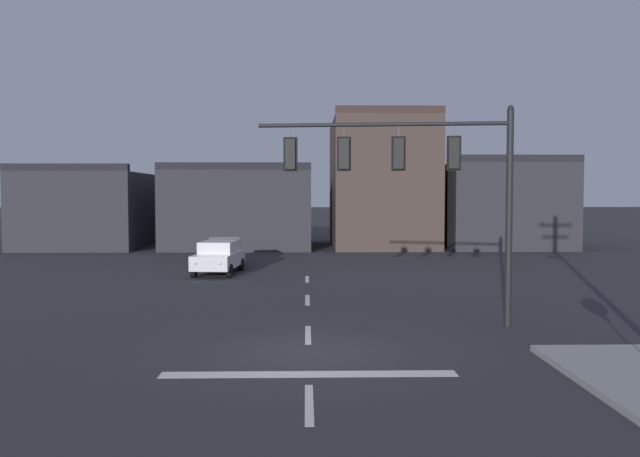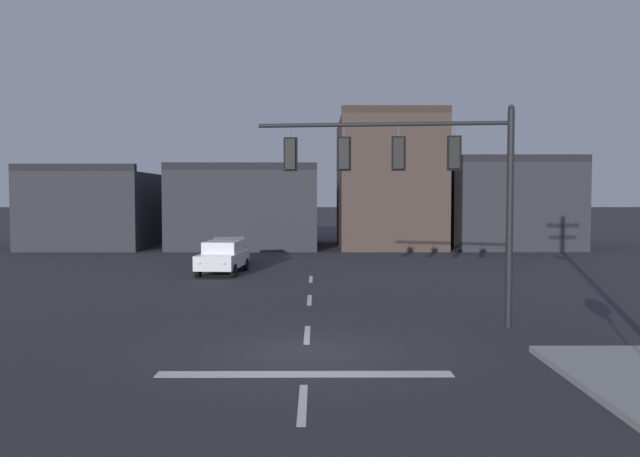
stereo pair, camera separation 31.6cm
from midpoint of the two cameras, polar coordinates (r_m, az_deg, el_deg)
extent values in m
plane|color=#2B2B30|center=(16.34, -1.59, -10.73)|extent=(400.00, 400.00, 0.00)
cube|color=silver|center=(14.41, -1.64, -12.59)|extent=(6.40, 0.50, 0.01)
cube|color=silver|center=(12.49, -1.70, -15.04)|extent=(0.16, 2.40, 0.01)
cube|color=silver|center=(18.29, -1.55, -9.24)|extent=(0.16, 2.40, 0.01)
cube|color=silver|center=(24.19, -1.48, -6.25)|extent=(0.16, 2.40, 0.01)
cube|color=silver|center=(30.13, -1.43, -4.44)|extent=(0.16, 2.40, 0.01)
cylinder|color=black|center=(19.75, 15.73, 0.79)|extent=(0.20, 0.20, 6.32)
cylinder|color=black|center=(19.54, 4.99, 9.04)|extent=(7.35, 0.99, 0.12)
sphere|color=black|center=(19.90, 15.86, 10.07)|extent=(0.18, 0.18, 0.18)
cylinder|color=#56565B|center=(19.61, 11.16, 8.28)|extent=(0.03, 0.03, 0.35)
cube|color=black|center=(19.56, 11.15, 6.46)|extent=(0.33, 0.27, 0.90)
sphere|color=red|center=(19.71, 11.12, 7.25)|extent=(0.20, 0.20, 0.20)
sphere|color=#2D2314|center=(19.69, 11.11, 6.43)|extent=(0.20, 0.20, 0.20)
sphere|color=black|center=(19.67, 11.10, 5.62)|extent=(0.20, 0.20, 0.20)
cube|color=black|center=(19.54, 11.15, 6.46)|extent=(0.42, 0.08, 1.02)
cylinder|color=#56565B|center=(19.52, 6.41, 8.34)|extent=(0.03, 0.03, 0.35)
cube|color=black|center=(19.47, 6.40, 6.51)|extent=(0.33, 0.27, 0.90)
sphere|color=red|center=(19.62, 6.40, 7.31)|extent=(0.20, 0.20, 0.20)
sphere|color=#2D2314|center=(19.60, 6.40, 6.49)|extent=(0.20, 0.20, 0.20)
sphere|color=black|center=(19.58, 6.39, 5.67)|extent=(0.20, 0.20, 0.20)
cube|color=black|center=(19.45, 6.41, 6.51)|extent=(0.42, 0.08, 1.02)
cylinder|color=#56565B|center=(19.56, 1.65, 8.35)|extent=(0.03, 0.03, 0.35)
cube|color=black|center=(19.51, 1.65, 6.52)|extent=(0.33, 0.27, 0.90)
sphere|color=red|center=(19.66, 1.68, 7.31)|extent=(0.20, 0.20, 0.20)
sphere|color=#2D2314|center=(19.64, 1.68, 6.50)|extent=(0.20, 0.20, 0.20)
sphere|color=black|center=(19.63, 1.68, 5.68)|extent=(0.20, 0.20, 0.20)
cube|color=black|center=(19.49, 1.65, 6.52)|extent=(0.42, 0.08, 1.02)
cylinder|color=#56565B|center=(19.73, -3.05, 8.30)|extent=(0.03, 0.03, 0.35)
cube|color=black|center=(19.69, -3.05, 6.48)|extent=(0.33, 0.27, 0.90)
sphere|color=red|center=(19.83, -2.99, 7.27)|extent=(0.20, 0.20, 0.20)
sphere|color=#2D2314|center=(19.81, -2.99, 6.46)|extent=(0.20, 0.20, 0.20)
sphere|color=black|center=(19.80, -2.99, 5.65)|extent=(0.20, 0.20, 0.20)
cube|color=black|center=(19.67, -3.06, 6.49)|extent=(0.42, 0.08, 1.02)
cube|color=silver|center=(32.49, -9.12, -2.70)|extent=(2.18, 4.54, 0.70)
cube|color=silver|center=(32.58, -9.07, -1.57)|extent=(1.81, 2.60, 0.56)
cube|color=#2D3842|center=(31.83, -9.38, -1.72)|extent=(1.54, 0.38, 0.47)
cube|color=#2D3842|center=(33.72, -8.63, -1.45)|extent=(1.53, 0.35, 0.46)
cylinder|color=black|center=(30.93, -8.18, -3.68)|extent=(0.28, 0.66, 0.64)
cylinder|color=black|center=(31.33, -11.23, -3.63)|extent=(0.28, 0.66, 0.64)
cylinder|color=black|center=(33.76, -7.16, -3.12)|extent=(0.28, 0.66, 0.64)
cylinder|color=black|center=(34.13, -9.96, -3.08)|extent=(0.28, 0.66, 0.64)
sphere|color=silver|center=(30.24, -8.98, -3.02)|extent=(0.16, 0.16, 0.16)
sphere|color=silver|center=(30.51, -11.10, -2.99)|extent=(0.16, 0.16, 0.16)
cube|color=maroon|center=(34.60, -8.32, -2.22)|extent=(1.37, 0.16, 0.12)
cube|color=slate|center=(36.74, -8.62, -2.05)|extent=(2.39, 4.61, 0.70)
cube|color=slate|center=(36.54, -8.62, -1.09)|extent=(1.93, 2.66, 0.56)
cube|color=#2D3842|center=(37.31, -8.64, -1.04)|extent=(1.54, 0.46, 0.47)
cube|color=#2D3842|center=(35.38, -8.60, -1.25)|extent=(1.54, 0.43, 0.46)
cylinder|color=black|center=(38.22, -9.91, -2.44)|extent=(0.31, 0.66, 0.64)
cylinder|color=black|center=(38.24, -7.36, -2.42)|extent=(0.31, 0.66, 0.64)
cylinder|color=black|center=(35.33, -9.97, -2.88)|extent=(0.31, 0.66, 0.64)
cylinder|color=black|center=(35.35, -7.21, -2.85)|extent=(0.31, 0.66, 0.64)
sphere|color=silver|center=(38.91, -9.50, -1.71)|extent=(0.16, 0.16, 0.16)
sphere|color=silver|center=(38.92, -7.81, -1.70)|extent=(0.16, 0.16, 0.16)
cube|color=maroon|center=(34.56, -8.58, -2.23)|extent=(1.36, 0.23, 0.12)
cube|color=#2D2D33|center=(50.95, -19.92, 1.48)|extent=(8.44, 8.41, 5.49)
cube|color=black|center=(47.29, -21.50, 4.99)|extent=(8.44, 0.60, 0.50)
cube|color=#2D2D33|center=(49.73, -7.06, 1.65)|extent=(10.47, 10.83, 5.58)
cube|color=black|center=(44.68, -7.75, 5.41)|extent=(10.47, 0.60, 0.50)
cube|color=#473833|center=(49.87, 5.16, 3.86)|extent=(7.40, 11.00, 9.40)
cube|color=#3A2B26|center=(45.07, 5.94, 10.28)|extent=(7.40, 0.60, 0.50)
cube|color=#2D2D33|center=(52.33, 14.73, 1.94)|extent=(8.73, 12.51, 6.12)
cube|color=black|center=(46.70, 16.80, 5.87)|extent=(8.73, 0.60, 0.50)
camera|label=1|loc=(0.16, -90.47, -0.02)|focal=36.67mm
camera|label=2|loc=(0.16, 89.53, 0.02)|focal=36.67mm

